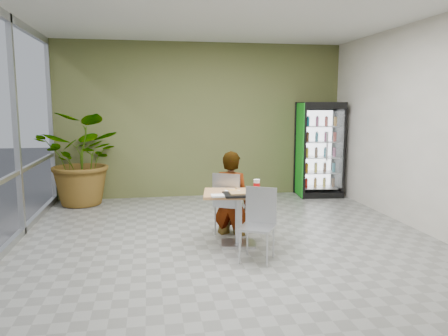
{
  "coord_description": "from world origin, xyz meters",
  "views": [
    {
      "loc": [
        -1.1,
        -5.62,
        1.94
      ],
      "look_at": [
        -0.0,
        0.71,
        1.0
      ],
      "focal_mm": 35.0,
      "sensor_mm": 36.0,
      "label": 1
    }
  ],
  "objects_px": {
    "chair_near": "(259,218)",
    "cafeteria_tray": "(242,194)",
    "soda_cup": "(257,185)",
    "beverage_fridge": "(320,149)",
    "chair_far": "(228,199)",
    "potted_plant": "(84,159)",
    "seated_woman": "(231,203)",
    "dining_table": "(239,208)"
  },
  "relations": [
    {
      "from": "beverage_fridge",
      "to": "potted_plant",
      "type": "xyz_separation_m",
      "value": [
        -4.8,
        -0.05,
        -0.09
      ]
    },
    {
      "from": "chair_far",
      "to": "cafeteria_tray",
      "type": "distance_m",
      "value": 0.76
    },
    {
      "from": "seated_woman",
      "to": "soda_cup",
      "type": "height_order",
      "value": "seated_woman"
    },
    {
      "from": "chair_near",
      "to": "potted_plant",
      "type": "height_order",
      "value": "potted_plant"
    },
    {
      "from": "seated_woman",
      "to": "soda_cup",
      "type": "relative_size",
      "value": 9.75
    },
    {
      "from": "dining_table",
      "to": "cafeteria_tray",
      "type": "distance_m",
      "value": 0.31
    },
    {
      "from": "chair_near",
      "to": "potted_plant",
      "type": "xyz_separation_m",
      "value": [
        -2.57,
        3.49,
        0.37
      ]
    },
    {
      "from": "chair_far",
      "to": "soda_cup",
      "type": "distance_m",
      "value": 0.62
    },
    {
      "from": "chair_near",
      "to": "beverage_fridge",
      "type": "bearing_deg",
      "value": 86.57
    },
    {
      "from": "cafeteria_tray",
      "to": "beverage_fridge",
      "type": "distance_m",
      "value": 3.99
    },
    {
      "from": "dining_table",
      "to": "cafeteria_tray",
      "type": "bearing_deg",
      "value": -89.32
    },
    {
      "from": "cafeteria_tray",
      "to": "beverage_fridge",
      "type": "bearing_deg",
      "value": 53.45
    },
    {
      "from": "dining_table",
      "to": "beverage_fridge",
      "type": "height_order",
      "value": "beverage_fridge"
    },
    {
      "from": "chair_near",
      "to": "beverage_fridge",
      "type": "relative_size",
      "value": 0.46
    },
    {
      "from": "chair_near",
      "to": "seated_woman",
      "type": "xyz_separation_m",
      "value": [
        -0.15,
        1.11,
        -0.05
      ]
    },
    {
      "from": "seated_woman",
      "to": "beverage_fridge",
      "type": "distance_m",
      "value": 3.44
    },
    {
      "from": "seated_woman",
      "to": "cafeteria_tray",
      "type": "relative_size",
      "value": 3.21
    },
    {
      "from": "soda_cup",
      "to": "cafeteria_tray",
      "type": "height_order",
      "value": "soda_cup"
    },
    {
      "from": "chair_near",
      "to": "cafeteria_tray",
      "type": "xyz_separation_m",
      "value": [
        -0.14,
        0.34,
        0.23
      ]
    },
    {
      "from": "cafeteria_tray",
      "to": "potted_plant",
      "type": "distance_m",
      "value": 3.98
    },
    {
      "from": "dining_table",
      "to": "soda_cup",
      "type": "height_order",
      "value": "soda_cup"
    },
    {
      "from": "seated_woman",
      "to": "beverage_fridge",
      "type": "xyz_separation_m",
      "value": [
        2.37,
        2.43,
        0.51
      ]
    },
    {
      "from": "seated_woman",
      "to": "cafeteria_tray",
      "type": "xyz_separation_m",
      "value": [
        0.0,
        -0.77,
        0.28
      ]
    },
    {
      "from": "chair_far",
      "to": "chair_near",
      "type": "bearing_deg",
      "value": 129.48
    },
    {
      "from": "seated_woman",
      "to": "potted_plant",
      "type": "bearing_deg",
      "value": -15.4
    },
    {
      "from": "dining_table",
      "to": "cafeteria_tray",
      "type": "xyz_separation_m",
      "value": [
        0.0,
        -0.22,
        0.23
      ]
    },
    {
      "from": "soda_cup",
      "to": "beverage_fridge",
      "type": "bearing_deg",
      "value": 54.24
    },
    {
      "from": "cafeteria_tray",
      "to": "seated_woman",
      "type": "bearing_deg",
      "value": 90.36
    },
    {
      "from": "seated_woman",
      "to": "chair_far",
      "type": "bearing_deg",
      "value": 66.16
    },
    {
      "from": "soda_cup",
      "to": "beverage_fridge",
      "type": "height_order",
      "value": "beverage_fridge"
    },
    {
      "from": "chair_far",
      "to": "soda_cup",
      "type": "height_order",
      "value": "chair_far"
    },
    {
      "from": "chair_far",
      "to": "beverage_fridge",
      "type": "bearing_deg",
      "value": -105.39
    },
    {
      "from": "chair_near",
      "to": "seated_woman",
      "type": "distance_m",
      "value": 1.12
    },
    {
      "from": "dining_table",
      "to": "beverage_fridge",
      "type": "xyz_separation_m",
      "value": [
        2.37,
        2.98,
        0.46
      ]
    },
    {
      "from": "chair_far",
      "to": "potted_plant",
      "type": "bearing_deg",
      "value": -16.41
    },
    {
      "from": "soda_cup",
      "to": "cafeteria_tray",
      "type": "distance_m",
      "value": 0.38
    },
    {
      "from": "soda_cup",
      "to": "potted_plant",
      "type": "height_order",
      "value": "potted_plant"
    },
    {
      "from": "seated_woman",
      "to": "cafeteria_tray",
      "type": "height_order",
      "value": "seated_woman"
    },
    {
      "from": "chair_far",
      "to": "potted_plant",
      "type": "relative_size",
      "value": 0.52
    },
    {
      "from": "potted_plant",
      "to": "dining_table",
      "type": "bearing_deg",
      "value": -50.41
    },
    {
      "from": "chair_far",
      "to": "cafeteria_tray",
      "type": "relative_size",
      "value": 1.93
    },
    {
      "from": "cafeteria_tray",
      "to": "chair_near",
      "type": "bearing_deg",
      "value": -67.26
    }
  ]
}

